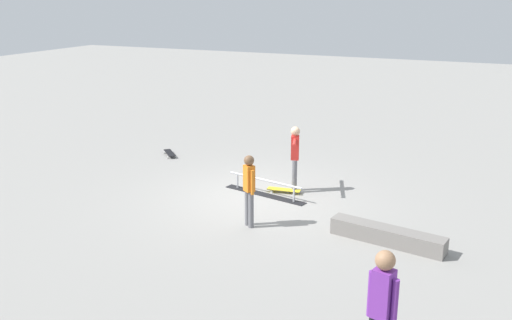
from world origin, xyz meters
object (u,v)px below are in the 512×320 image
at_px(bystander_orange_shirt, 249,187).
at_px(skater_main, 295,154).
at_px(grind_rail, 265,188).
at_px(bystander_purple_shirt, 382,309).
at_px(skate_ledge, 387,235).
at_px(loose_skateboard_black, 170,153).
at_px(skateboard_main, 284,190).

bearing_deg(bystander_orange_shirt, skater_main, 123.71).
distance_m(grind_rail, bystander_purple_shirt, 6.82).
distance_m(skate_ledge, loose_skateboard_black, 7.88).
relative_size(skate_ledge, loose_skateboard_black, 3.11).
relative_size(grind_rail, skateboard_main, 2.68).
relative_size(skate_ledge, bystander_purple_shirt, 1.27).
relative_size(skater_main, skateboard_main, 1.95).
bearing_deg(loose_skateboard_black, grind_rail, 19.24).
height_order(grind_rail, skate_ledge, grind_rail).
height_order(bystander_orange_shirt, bystander_purple_shirt, bystander_purple_shirt).
bearing_deg(skate_ledge, bystander_purple_shirt, 100.11).
relative_size(skater_main, bystander_purple_shirt, 0.91).
bearing_deg(skater_main, skate_ledge, -145.58).
height_order(skate_ledge, skateboard_main, skate_ledge).
bearing_deg(skater_main, loose_skateboard_black, 54.06).
bearing_deg(loose_skateboard_black, bystander_purple_shirt, 2.07).
xyz_separation_m(bystander_purple_shirt, loose_skateboard_black, (7.80, -7.48, -0.92)).
xyz_separation_m(grind_rail, bystander_orange_shirt, (-0.45, 1.82, 0.68)).
distance_m(skater_main, bystander_orange_shirt, 2.35).
distance_m(skate_ledge, skateboard_main, 3.38).
xyz_separation_m(grind_rail, loose_skateboard_black, (3.89, -1.95, -0.10)).
xyz_separation_m(skater_main, loose_skateboard_black, (4.44, -1.43, -0.86)).
bearing_deg(bystander_purple_shirt, skate_ledge, -63.66).
distance_m(skateboard_main, loose_skateboard_black, 4.54).
height_order(skate_ledge, bystander_orange_shirt, bystander_orange_shirt).
height_order(skater_main, bystander_orange_shirt, skater_main).
bearing_deg(bystander_orange_shirt, skate_ledge, 42.84).
xyz_separation_m(grind_rail, skateboard_main, (-0.35, -0.33, -0.10)).
bearing_deg(skateboard_main, skater_main, 36.37).
bearing_deg(skateboard_main, bystander_orange_shirt, -95.10).
bearing_deg(loose_skateboard_black, skate_ledge, 19.86).
xyz_separation_m(grind_rail, bystander_purple_shirt, (-3.91, 5.53, 0.82)).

